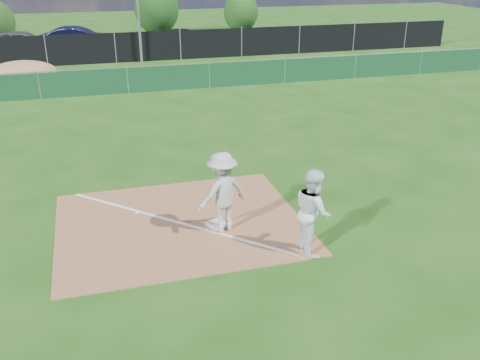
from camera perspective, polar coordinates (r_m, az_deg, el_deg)
name	(u,v)px	position (r m, az deg, el deg)	size (l,w,h in m)	color
ground	(140,122)	(21.80, -10.60, 6.07)	(90.00, 90.00, 0.00)	#1B480F
infield_dirt	(180,223)	(13.47, -6.40, -4.60)	(6.00, 5.00, 0.02)	brown
foul_line	(180,223)	(13.47, -6.40, -4.54)	(0.08, 7.00, 0.01)	white
green_fence	(128,81)	(26.48, -11.90, 10.32)	(44.00, 0.05, 1.20)	#0F381E
dirt_mound	(22,73)	(30.01, -22.19, 10.57)	(3.38, 2.60, 1.17)	#946D47
black_fence	(115,48)	(34.27, -13.16, 13.56)	(46.00, 0.04, 1.80)	black
parking_lot	(112,50)	(39.35, -13.55, 13.37)	(46.00, 9.00, 0.01)	black
first_base	(217,224)	(13.25, -2.46, -4.71)	(0.41, 0.41, 0.09)	silver
play_at_first	(222,192)	(12.64, -1.90, -1.33)	(2.80, 1.13, 1.99)	silver
runner	(313,211)	(11.92, 7.80, -3.30)	(0.96, 0.75, 1.97)	white
car_left	(23,43)	(38.38, -22.18, 13.38)	(1.96, 4.88, 1.66)	#97989E
car_mid	(79,40)	(38.73, -16.83, 14.14)	(1.76, 5.04, 1.66)	black
car_right	(186,38)	(39.56, -5.77, 14.86)	(1.77, 4.36, 1.27)	black
tree_mid	(157,8)	(45.00, -8.89, 17.63)	(3.52, 3.52, 4.17)	#382316
tree_right	(241,12)	(46.13, 0.10, 17.48)	(2.82, 2.82, 3.34)	#382316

